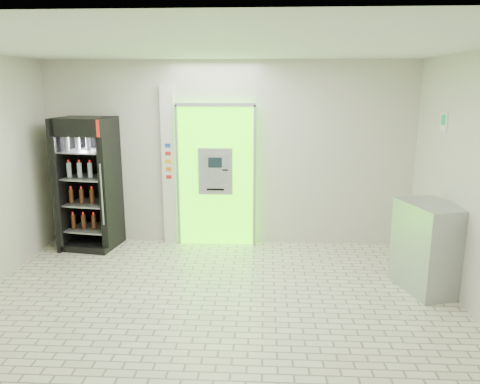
{
  "coord_description": "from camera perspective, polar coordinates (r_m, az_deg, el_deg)",
  "views": [
    {
      "loc": [
        0.59,
        -5.06,
        2.61
      ],
      "look_at": [
        0.25,
        1.2,
        1.17
      ],
      "focal_mm": 35.0,
      "sensor_mm": 36.0,
      "label": 1
    }
  ],
  "objects": [
    {
      "name": "ground",
      "position": [
        5.72,
        -3.27,
        -14.19
      ],
      "size": [
        6.0,
        6.0,
        0.0
      ],
      "primitive_type": "plane",
      "color": "beige",
      "rests_on": "ground"
    },
    {
      "name": "room_shell",
      "position": [
        5.15,
        -3.54,
        4.35
      ],
      "size": [
        6.0,
        6.0,
        6.0
      ],
      "color": "beige",
      "rests_on": "ground"
    },
    {
      "name": "atm_assembly",
      "position": [
        7.65,
        -2.92,
        2.11
      ],
      "size": [
        1.3,
        0.24,
        2.33
      ],
      "color": "#44FF01",
      "rests_on": "ground"
    },
    {
      "name": "pillar",
      "position": [
        7.78,
        -8.63,
        3.13
      ],
      "size": [
        0.22,
        0.11,
        2.6
      ],
      "color": "silver",
      "rests_on": "ground"
    },
    {
      "name": "beverage_cooler",
      "position": [
        7.9,
        -17.93,
        0.68
      ],
      "size": [
        0.89,
        0.84,
        2.12
      ],
      "rotation": [
        0.0,
        0.0,
        -0.15
      ],
      "color": "black",
      "rests_on": "ground"
    },
    {
      "name": "steel_cabinet",
      "position": [
        6.5,
        22.0,
        -6.26
      ],
      "size": [
        0.8,
        0.99,
        1.15
      ],
      "rotation": [
        0.0,
        0.0,
        0.28
      ],
      "color": "#9EA0A5",
      "rests_on": "ground"
    },
    {
      "name": "exit_sign",
      "position": [
        6.91,
        23.6,
        7.84
      ],
      "size": [
        0.02,
        0.22,
        0.26
      ],
      "color": "white",
      "rests_on": "room_shell"
    }
  ]
}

